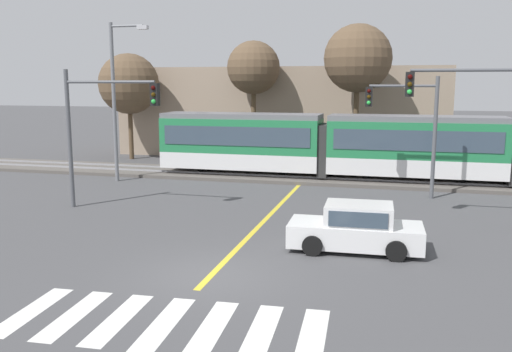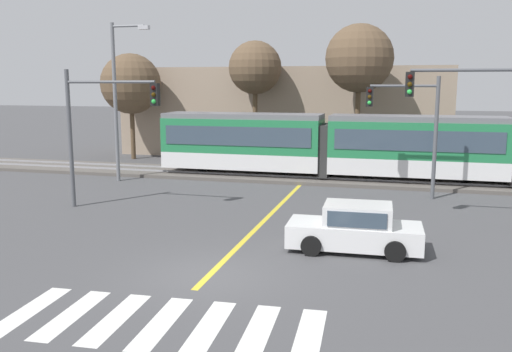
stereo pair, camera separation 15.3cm
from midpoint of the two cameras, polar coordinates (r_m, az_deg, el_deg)
ground_plane at (r=15.34m, az=-5.09°, el=-10.42°), size 200.00×200.00×0.00m
track_bed at (r=30.40m, az=5.03°, el=-0.14°), size 120.00×4.00×0.18m
rail_near at (r=29.67m, az=4.81°, el=-0.11°), size 120.00×0.08×0.10m
rail_far at (r=31.07m, az=5.26°, el=0.33°), size 120.00×0.08×0.10m
light_rail_tram at (r=29.73m, az=16.23°, el=3.10°), size 28.00×2.64×3.43m
crosswalk_stripe_0 at (r=14.15m, az=-22.85°, el=-12.95°), size 0.71×2.83×0.01m
crosswalk_stripe_1 at (r=13.58m, az=-18.89°, el=-13.65°), size 0.71×2.83×0.01m
crosswalk_stripe_2 at (r=13.09m, az=-14.60°, el=-14.35°), size 0.71×2.83×0.01m
crosswalk_stripe_3 at (r=12.67m, az=-9.96°, el=-15.00°), size 0.71×2.83×0.01m
crosswalk_stripe_4 at (r=12.34m, az=-5.02°, el=-15.59°), size 0.71×2.83×0.01m
crosswalk_stripe_5 at (r=12.10m, az=0.18°, el=-16.09°), size 0.71×2.83×0.01m
crosswalk_stripe_6 at (r=11.96m, az=5.58°, el=-16.48°), size 0.71×2.83×0.01m
lane_centre_line at (r=21.25m, az=0.74°, el=-4.65°), size 0.20×15.11×0.01m
sedan_crossing at (r=17.59m, az=10.21°, el=-5.51°), size 4.25×2.02×1.52m
traffic_light_mid_right at (r=21.09m, az=22.54°, el=5.78°), size 4.25×0.38×6.10m
traffic_light_mid_left at (r=23.51m, az=-16.34°, el=5.91°), size 4.25×0.38×5.86m
traffic_light_far_right at (r=25.91m, az=15.76°, el=5.84°), size 3.25×0.38×5.60m
street_lamp_west at (r=30.13m, az=-14.56°, el=8.49°), size 2.21×0.28×8.42m
bare_tree_far_west at (r=39.04m, az=-13.34°, el=9.40°), size 4.17×4.17×7.34m
bare_tree_west at (r=36.40m, az=-0.39°, el=11.28°), size 3.50×3.50×8.06m
bare_tree_east at (r=34.05m, az=10.53°, el=12.03°), size 4.12×4.12×8.84m
building_backdrop_far at (r=40.68m, az=2.60°, el=6.80°), size 23.67×6.00×6.43m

